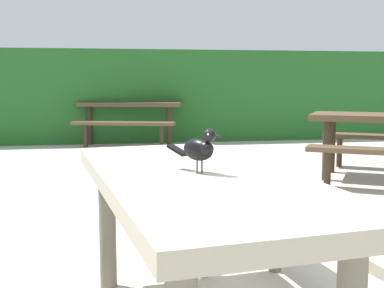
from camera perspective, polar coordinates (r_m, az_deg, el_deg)
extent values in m
cube|color=#235B23|center=(9.94, -6.25, 5.50)|extent=(28.00, 1.81, 1.67)
cube|color=#B2A893|center=(2.07, 0.37, -4.15)|extent=(1.00, 1.89, 0.07)
cylinder|color=slate|center=(2.77, -9.51, -9.22)|extent=(0.09, 0.09, 0.67)
cylinder|color=slate|center=(2.89, 1.10, -8.44)|extent=(0.09, 0.09, 0.67)
cube|color=#B2A893|center=(2.06, -19.05, -13.04)|extent=(0.51, 1.73, 0.05)
cylinder|color=slate|center=(2.73, -18.54, -12.81)|extent=(0.07, 0.07, 0.39)
cube|color=#B2A893|center=(2.45, 16.40, -9.68)|extent=(0.51, 1.73, 0.05)
cylinder|color=slate|center=(3.04, 9.39, -10.50)|extent=(0.07, 0.07, 0.39)
ellipsoid|color=black|center=(2.03, 0.71, -0.64)|extent=(0.15, 0.16, 0.09)
ellipsoid|color=black|center=(2.00, 1.56, -0.56)|extent=(0.09, 0.09, 0.06)
sphere|color=black|center=(1.98, 1.97, 1.00)|extent=(0.05, 0.05, 0.05)
sphere|color=#EAE08C|center=(1.99, 2.59, 1.17)|extent=(0.01, 0.01, 0.01)
sphere|color=#EAE08C|center=(1.96, 1.84, 1.08)|extent=(0.01, 0.01, 0.01)
cone|color=black|center=(1.96, 2.85, 0.91)|extent=(0.03, 0.03, 0.02)
cube|color=black|center=(2.12, -1.65, -0.70)|extent=(0.09, 0.10, 0.04)
cylinder|color=#47423D|center=(2.05, 1.13, -2.51)|extent=(0.01, 0.01, 0.05)
cylinder|color=#47423D|center=(2.03, 0.58, -2.61)|extent=(0.01, 0.01, 0.05)
cylinder|color=#382B1D|center=(5.84, 14.95, -0.74)|extent=(0.09, 0.09, 0.67)
cylinder|color=#382B1D|center=(6.37, 15.47, -0.12)|extent=(0.09, 0.09, 0.67)
cylinder|color=#382B1D|center=(5.43, 15.05, -2.82)|extent=(0.07, 0.07, 0.39)
cylinder|color=#382B1D|center=(6.81, 16.30, -0.88)|extent=(0.07, 0.07, 0.39)
cube|color=brown|center=(9.07, -6.80, 4.52)|extent=(1.94, 1.20, 0.07)
cylinder|color=#382B1D|center=(8.71, -2.62, 2.02)|extent=(0.09, 0.09, 0.67)
cylinder|color=#382B1D|center=(9.24, -2.15, 2.31)|extent=(0.09, 0.09, 0.67)
cylinder|color=#382B1D|center=(9.02, -11.49, 2.06)|extent=(0.09, 0.09, 0.67)
cylinder|color=#382B1D|center=(9.53, -10.56, 2.34)|extent=(0.09, 0.09, 0.67)
cube|color=brown|center=(8.41, -7.78, 2.32)|extent=(1.72, 0.72, 0.05)
cylinder|color=#382B1D|center=(8.31, -3.45, 0.79)|extent=(0.07, 0.07, 0.39)
cylinder|color=#382B1D|center=(8.60, -11.92, 0.87)|extent=(0.07, 0.07, 0.39)
cube|color=brown|center=(9.77, -5.90, 3.02)|extent=(1.72, 0.72, 0.05)
cylinder|color=#382B1D|center=(9.69, -2.16, 1.70)|extent=(0.07, 0.07, 0.39)
cylinder|color=#382B1D|center=(9.94, -9.51, 1.75)|extent=(0.07, 0.07, 0.39)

